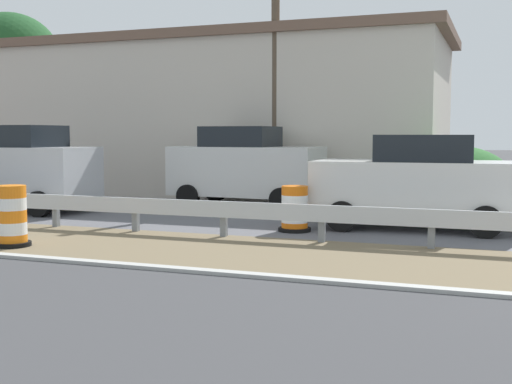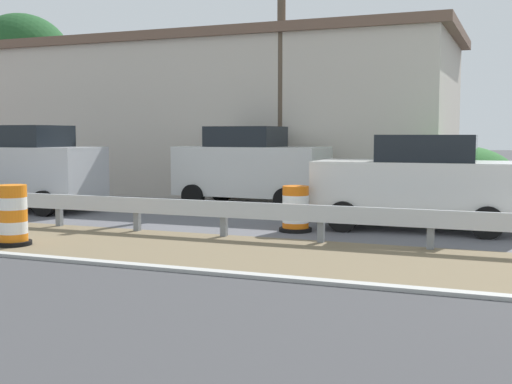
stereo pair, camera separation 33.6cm
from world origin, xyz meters
The scene contains 9 objects.
traffic_barrel_close centered at (3.15, 7.80, 0.43)m, with size 0.69×0.69×0.95m.
traffic_barrel_mid centered at (-0.40, 12.05, 0.50)m, with size 0.66×0.66×1.11m.
car_trailing_near_lane centered at (7.26, 10.51, 1.11)m, with size 2.09×4.24×2.24m.
car_trailing_far_lane centered at (4.45, 5.47, 1.01)m, with size 2.20×4.36×2.01m.
car_distant_b centered at (4.14, 15.77, 1.12)m, with size 2.11×4.27×2.25m.
roadside_shop_near centered at (11.67, 13.28, 2.65)m, with size 6.54×16.02×5.28m.
utility_pole_near centered at (8.62, 10.09, 3.96)m, with size 0.24×1.80×7.60m.
bush_roadside centered at (7.70, 4.98, 0.87)m, with size 2.96×2.96×1.75m, color #286028.
tree_roadside centered at (12.70, 23.17, 5.19)m, with size 4.09×4.09×7.06m.
Camera 2 is at (-9.85, 3.46, 2.02)m, focal length 46.51 mm.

